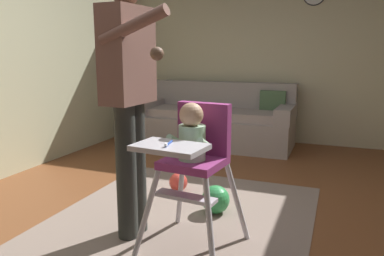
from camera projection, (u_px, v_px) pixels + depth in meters
ground at (170, 226)px, 2.95m from camera, size 5.61×7.57×0.10m
wall_far at (256, 53)px, 5.45m from camera, size 4.81×0.06×2.52m
area_rug at (160, 241)px, 2.60m from camera, size 1.94×2.94×0.01m
couch at (216, 121)px, 5.31m from camera, size 2.14×0.86×0.86m
high_chair at (194, 148)px, 2.39m from camera, size 0.67×0.77×0.98m
adult_standing at (130, 95)px, 2.53m from camera, size 0.51×0.52×1.75m
toy_ball at (178, 182)px, 3.54m from camera, size 0.17×0.17×0.17m
toy_ball_second at (216, 199)px, 3.05m from camera, size 0.23×0.23×0.23m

